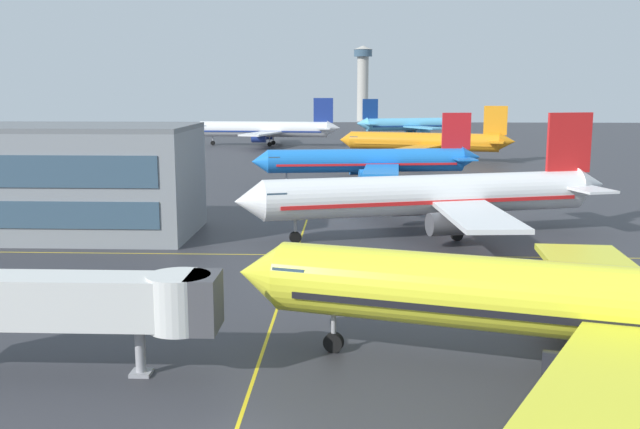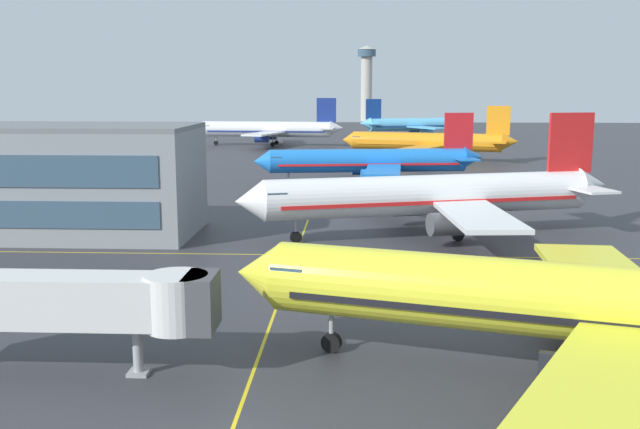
{
  "view_description": "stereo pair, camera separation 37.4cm",
  "coord_description": "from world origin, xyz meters",
  "px_view_note": "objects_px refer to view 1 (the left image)",
  "views": [
    {
      "loc": [
        5.07,
        -29.39,
        15.23
      ],
      "look_at": [
        2.49,
        31.61,
        4.57
      ],
      "focal_mm": 40.76,
      "sensor_mm": 36.0,
      "label": 1
    },
    {
      "loc": [
        5.45,
        -29.37,
        15.23
      ],
      "look_at": [
        2.49,
        31.61,
        4.57
      ],
      "focal_mm": 40.76,
      "sensor_mm": 36.0,
      "label": 2
    }
  ],
  "objects_px": {
    "jet_bridge": "(86,302)",
    "control_tower": "(363,77)",
    "airliner_third_row": "(369,161)",
    "airliner_far_left_stand": "(426,142)",
    "airliner_distant_taxiway": "(415,124)",
    "airliner_second_row": "(433,195)",
    "airliner_front_gate": "(599,305)",
    "airliner_far_right_stand": "(266,129)"
  },
  "relations": [
    {
      "from": "jet_bridge",
      "to": "control_tower",
      "type": "height_order",
      "value": "control_tower"
    },
    {
      "from": "airliner_third_row",
      "to": "airliner_far_left_stand",
      "type": "bearing_deg",
      "value": 72.26
    },
    {
      "from": "airliner_third_row",
      "to": "jet_bridge",
      "type": "distance_m",
      "value": 79.51
    },
    {
      "from": "airliner_distant_taxiway",
      "to": "jet_bridge",
      "type": "xyz_separation_m",
      "value": [
        -33.75,
        -190.51,
        -0.02
      ]
    },
    {
      "from": "airliner_far_left_stand",
      "to": "jet_bridge",
      "type": "bearing_deg",
      "value": -104.17
    },
    {
      "from": "airliner_second_row",
      "to": "airliner_distant_taxiway",
      "type": "distance_m",
      "value": 152.97
    },
    {
      "from": "airliner_front_gate",
      "to": "airliner_third_row",
      "type": "height_order",
      "value": "airliner_front_gate"
    },
    {
      "from": "airliner_second_row",
      "to": "airliner_far_left_stand",
      "type": "height_order",
      "value": "airliner_second_row"
    },
    {
      "from": "airliner_third_row",
      "to": "control_tower",
      "type": "bearing_deg",
      "value": 89.38
    },
    {
      "from": "jet_bridge",
      "to": "airliner_far_left_stand",
      "type": "bearing_deg",
      "value": 75.83
    },
    {
      "from": "airliner_distant_taxiway",
      "to": "control_tower",
      "type": "relative_size",
      "value": 1.09
    },
    {
      "from": "airliner_third_row",
      "to": "airliner_distant_taxiway",
      "type": "distance_m",
      "value": 114.06
    },
    {
      "from": "airliner_third_row",
      "to": "airliner_front_gate",
      "type": "bearing_deg",
      "value": -82.74
    },
    {
      "from": "airliner_front_gate",
      "to": "airliner_third_row",
      "type": "bearing_deg",
      "value": 97.26
    },
    {
      "from": "airliner_third_row",
      "to": "jet_bridge",
      "type": "xyz_separation_m",
      "value": [
        -16.89,
        -77.7,
        0.17
      ]
    },
    {
      "from": "airliner_front_gate",
      "to": "airliner_far_left_stand",
      "type": "xyz_separation_m",
      "value": [
        3.01,
        118.19,
        -0.29
      ]
    },
    {
      "from": "airliner_second_row",
      "to": "airliner_far_left_stand",
      "type": "distance_m",
      "value": 80.46
    },
    {
      "from": "airliner_front_gate",
      "to": "airliner_second_row",
      "type": "xyz_separation_m",
      "value": [
        -4.32,
        38.07,
        0.06
      ]
    },
    {
      "from": "airliner_distant_taxiway",
      "to": "airliner_far_left_stand",
      "type": "bearing_deg",
      "value": -93.12
    },
    {
      "from": "airliner_far_right_stand",
      "to": "jet_bridge",
      "type": "bearing_deg",
      "value": -86.81
    },
    {
      "from": "airliner_second_row",
      "to": "control_tower",
      "type": "bearing_deg",
      "value": 90.67
    },
    {
      "from": "airliner_front_gate",
      "to": "airliner_third_row",
      "type": "relative_size",
      "value": 1.08
    },
    {
      "from": "airliner_front_gate",
      "to": "jet_bridge",
      "type": "xyz_separation_m",
      "value": [
        -26.8,
        0.12,
        -0.2
      ]
    },
    {
      "from": "airliner_front_gate",
      "to": "control_tower",
      "type": "bearing_deg",
      "value": 91.4
    },
    {
      "from": "airliner_far_right_stand",
      "to": "airliner_distant_taxiway",
      "type": "height_order",
      "value": "airliner_far_right_stand"
    },
    {
      "from": "airliner_second_row",
      "to": "airliner_far_right_stand",
      "type": "xyz_separation_m",
      "value": [
        -31.23,
        119.03,
        -0.01
      ]
    },
    {
      "from": "airliner_second_row",
      "to": "airliner_third_row",
      "type": "xyz_separation_m",
      "value": [
        -5.59,
        39.75,
        -0.44
      ]
    },
    {
      "from": "airliner_far_right_stand",
      "to": "airliner_distant_taxiway",
      "type": "xyz_separation_m",
      "value": [
        42.5,
        33.53,
        -0.24
      ]
    },
    {
      "from": "control_tower",
      "to": "airliner_distant_taxiway",
      "type": "bearing_deg",
      "value": -82.82
    },
    {
      "from": "airliner_second_row",
      "to": "airliner_front_gate",
      "type": "bearing_deg",
      "value": -83.52
    },
    {
      "from": "airliner_far_left_stand",
      "to": "airliner_front_gate",
      "type": "bearing_deg",
      "value": -91.46
    },
    {
      "from": "airliner_front_gate",
      "to": "airliner_far_left_stand",
      "type": "height_order",
      "value": "airliner_front_gate"
    },
    {
      "from": "airliner_distant_taxiway",
      "to": "airliner_far_right_stand",
      "type": "bearing_deg",
      "value": -141.73
    },
    {
      "from": "airliner_front_gate",
      "to": "airliner_second_row",
      "type": "distance_m",
      "value": 38.31
    },
    {
      "from": "control_tower",
      "to": "airliner_far_left_stand",
      "type": "bearing_deg",
      "value": -86.79
    },
    {
      "from": "airliner_far_left_stand",
      "to": "airliner_far_right_stand",
      "type": "bearing_deg",
      "value": 134.74
    },
    {
      "from": "airliner_far_left_stand",
      "to": "airliner_far_right_stand",
      "type": "height_order",
      "value": "airliner_far_right_stand"
    },
    {
      "from": "airliner_far_left_stand",
      "to": "airliner_far_right_stand",
      "type": "relative_size",
      "value": 0.91
    },
    {
      "from": "airliner_far_right_stand",
      "to": "airliner_front_gate",
      "type": "bearing_deg",
      "value": -77.25
    },
    {
      "from": "airliner_front_gate",
      "to": "airliner_third_row",
      "type": "xyz_separation_m",
      "value": [
        -9.91,
        77.82,
        -0.37
      ]
    },
    {
      "from": "airliner_distant_taxiway",
      "to": "control_tower",
      "type": "height_order",
      "value": "control_tower"
    },
    {
      "from": "airliner_far_left_stand",
      "to": "airliner_distant_taxiway",
      "type": "height_order",
      "value": "airliner_distant_taxiway"
    }
  ]
}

